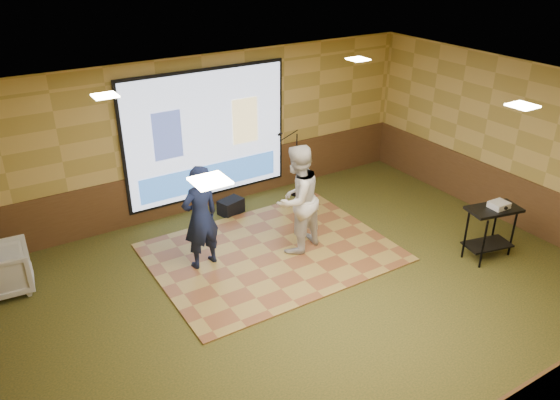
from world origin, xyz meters
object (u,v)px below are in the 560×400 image
dance_floor (272,252)px  av_table (491,223)px  projector_screen (208,136)px  duffel_bag (231,206)px  projector (499,205)px  banquet_chair (3,270)px  player_right (297,199)px  mic_stand (294,173)px  player_left (200,217)px

dance_floor → av_table: (3.04, -2.01, 0.62)m
projector_screen → duffel_bag: (0.18, -0.50, -1.33)m
projector → banquet_chair: projector is taller
player_right → av_table: 3.24m
mic_stand → duffel_bag: (-1.49, -0.03, -0.35)m
dance_floor → projector: (3.11, -2.03, 0.95)m
player_right → duffel_bag: player_right is taller
mic_stand → duffel_bag: mic_stand is taller
player_right → banquet_chair: (-4.43, 1.36, -0.61)m
dance_floor → projector: bearing=-33.2°
player_left → player_right: 1.63m
av_table → banquet_chair: (-7.05, 3.24, -0.27)m
player_left → banquet_chair: player_left is taller
banquet_chair → mic_stand: bearing=-79.7°
dance_floor → banquet_chair: 4.21m
banquet_chair → av_table: bearing=-109.3°
player_left → banquet_chair: bearing=-27.1°
dance_floor → duffel_bag: bearing=87.1°
mic_stand → player_right: bearing=-145.6°
dance_floor → player_right: bearing=-16.5°
player_left → dance_floor: bearing=158.3°
projector_screen → projector: projector_screen is taller
av_table → mic_stand: 4.00m
player_right → projector: (2.69, -1.91, -0.00)m
projector_screen → player_right: bearing=-77.5°
player_left → projector: bearing=143.1°
av_table → projector: bearing=-21.3°
dance_floor → player_left: 1.48m
dance_floor → banquet_chair: (-4.01, 1.23, 0.35)m
projector → mic_stand: bearing=114.7°
duffel_bag → banquet_chair: bearing=-173.7°
banquet_chair → player_right: bearing=-101.7°
banquet_chair → dance_floor: bearing=-101.7°
dance_floor → projector_screen: bearing=92.5°
player_left → banquet_chair: (-2.86, 0.96, -0.54)m
mic_stand → banquet_chair: bearing=161.6°
projector_screen → player_right: size_ratio=1.76×
av_table → projector: 0.34m
projector_screen → av_table: (3.13, -4.19, -0.84)m
av_table → mic_stand: (-1.46, 3.73, -0.14)m
projector_screen → player_left: size_ratio=1.89×
mic_stand → banquet_chair: size_ratio=1.80×
player_right → projector: bearing=126.8°
player_right → banquet_chair: size_ratio=2.35×
projector_screen → projector: size_ratio=11.17×
dance_floor → banquet_chair: size_ratio=4.94×
av_table → projector: size_ratio=3.09×
projector → duffel_bag: size_ratio=0.64×
player_left → av_table: bearing=143.0°
duffel_bag → mic_stand: bearing=1.2°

